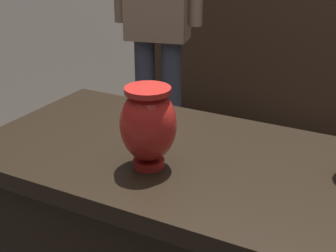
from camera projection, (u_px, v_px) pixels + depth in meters
name	position (u px, v px, depth m)	size (l,w,h in m)	color
back_display_shelf	(331.00, 66.00, 3.25)	(2.60, 0.40, 0.99)	#382619
vase_centerpiece	(148.00, 124.00, 1.24)	(0.15, 0.15, 0.22)	red
visitor_near_left	(158.00, 8.00, 2.51)	(0.46, 0.25, 1.65)	#333847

